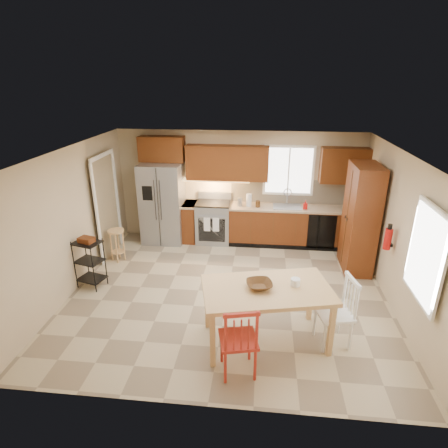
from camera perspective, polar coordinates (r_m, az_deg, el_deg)
floor at (r=6.80m, az=0.62°, el=-10.34°), size 5.50×5.50×0.00m
ceiling at (r=5.87m, az=0.72°, el=10.83°), size 5.50×5.00×0.02m
wall_back at (r=8.58m, az=2.28°, el=5.76°), size 5.50×0.02×2.50m
wall_front at (r=4.04m, az=-2.83°, el=-14.03°), size 5.50×0.02×2.50m
wall_left at (r=7.02m, az=-22.28°, el=0.40°), size 0.02×5.00×2.50m
wall_right at (r=6.58m, az=25.25°, el=-1.46°), size 0.02×5.00×2.50m
refrigerator at (r=8.61m, az=-9.32°, el=3.16°), size 0.92×0.75×1.82m
range_stove at (r=8.59m, az=-1.61°, el=0.22°), size 0.76×0.63×0.92m
base_cabinet_narrow at (r=8.70m, az=-5.19°, el=0.34°), size 0.30×0.60×0.90m
base_cabinet_run at (r=8.57m, az=10.69°, el=-0.29°), size 2.92×0.60×0.90m
dishwasher at (r=8.38m, az=14.64°, el=-1.17°), size 0.60×0.02×0.78m
backsplash at (r=8.61m, az=10.89°, el=4.90°), size 2.92×0.03×0.55m
upper_over_fridge at (r=8.50m, az=-9.46°, el=11.22°), size 1.00×0.35×0.55m
upper_left_block at (r=8.29m, az=0.50°, el=9.31°), size 1.80×0.35×0.75m
upper_right_block at (r=8.43m, az=17.86°, el=8.48°), size 1.00×0.35×0.75m
window_back at (r=8.46m, az=9.83°, el=8.03°), size 1.12×0.04×1.12m
sink at (r=8.42m, az=9.59°, el=2.35°), size 0.62×0.46×0.16m
undercab_glow at (r=8.40m, az=-1.57°, el=6.68°), size 1.60×0.30×0.01m
soap_bottle at (r=8.31m, az=12.30°, el=2.89°), size 0.09×0.09×0.19m
paper_towel at (r=8.30m, az=3.81°, el=3.65°), size 0.12×0.12×0.28m
canister_steel at (r=8.32m, az=2.42°, el=3.37°), size 0.11×0.11×0.18m
canister_wood at (r=8.29m, az=5.17°, el=3.07°), size 0.10×0.10×0.14m
pantry at (r=7.63m, az=20.06°, el=0.76°), size 0.50×0.95×2.10m
fire_extinguisher at (r=6.73m, az=23.70°, el=-2.10°), size 0.12×0.12×0.36m
window_right at (r=5.50m, az=28.46°, el=-4.20°), size 0.04×1.02×1.32m
doorway at (r=8.15m, az=-17.47°, el=2.39°), size 0.04×0.95×2.10m
dining_table at (r=5.51m, az=6.40°, el=-13.64°), size 1.95×1.37×0.86m
chair_red at (r=4.94m, az=2.18°, el=-16.97°), size 0.58×0.58×1.04m
chair_white at (r=5.61m, az=16.44°, el=-12.75°), size 0.58×0.58×1.04m
table_bowl at (r=5.27m, az=5.39°, el=-9.67°), size 0.43×0.43×0.09m
table_jar at (r=5.37m, az=10.79°, el=-8.92°), size 0.18×0.18×0.17m
bar_stool at (r=8.05m, az=-15.93°, el=-3.12°), size 0.39×0.39×0.68m
utility_cart at (r=7.18m, az=-19.77°, el=-5.67°), size 0.54×0.47×0.92m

